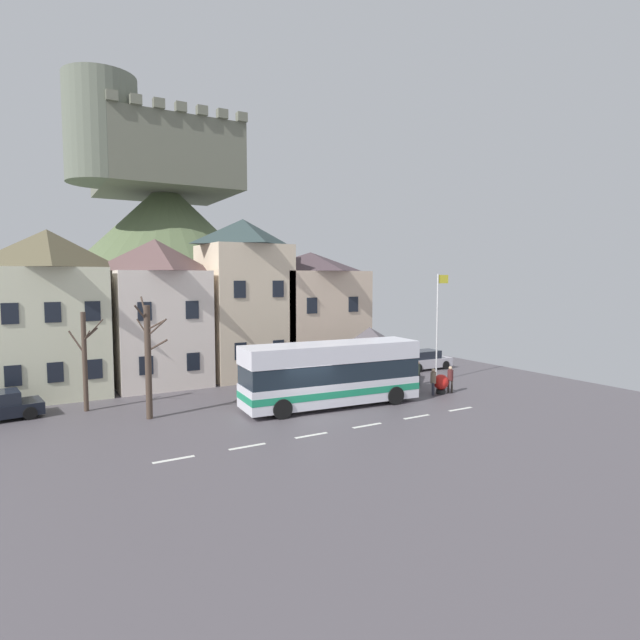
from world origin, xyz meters
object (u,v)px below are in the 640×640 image
object	(u,v)px
parked_car_01	(367,368)
harbour_buoy	(441,383)
townhouse_00	(50,312)
parked_car_02	(424,360)
bare_tree_00	(85,360)
bus_shelter	(370,338)
townhouse_01	(156,312)
townhouse_03	(311,310)
pedestrian_01	(413,374)
townhouse_02	(244,298)
hilltop_castle	(166,258)
transit_bus	(331,375)
pedestrian_02	(418,372)
bare_tree_01	(148,358)
public_bench	(372,372)
pedestrian_00	(433,380)
pedestrian_03	(450,377)
flagpole	(438,319)

from	to	relation	value
parked_car_01	harbour_buoy	bearing A→B (deg)	-77.36
townhouse_00	parked_car_02	world-z (taller)	townhouse_00
parked_car_01	bare_tree_00	world-z (taller)	bare_tree_00
bus_shelter	bare_tree_00	xyz separation A→B (m)	(-16.42, 2.16, -0.36)
townhouse_01	townhouse_03	distance (m)	11.49
townhouse_03	harbour_buoy	bearing A→B (deg)	-78.66
parked_car_02	pedestrian_01	world-z (taller)	pedestrian_01
harbour_buoy	townhouse_02	bearing A→B (deg)	125.51
parked_car_02	pedestrian_01	xyz separation A→B (m)	(-5.11, -4.74, 0.19)
hilltop_castle	bare_tree_00	xyz separation A→B (m)	(-9.83, -23.09, -6.13)
transit_bus	harbour_buoy	xyz separation A→B (m)	(7.20, -0.72, -1.07)
pedestrian_02	hilltop_castle	bearing A→B (deg)	109.28
townhouse_01	pedestrian_02	size ratio (longest dim) A/B	6.12
bare_tree_01	pedestrian_02	bearing A→B (deg)	-1.74
parked_car_02	hilltop_castle	bearing A→B (deg)	122.10
transit_bus	bare_tree_00	bearing A→B (deg)	158.64
pedestrian_02	bare_tree_01	bearing A→B (deg)	178.26
townhouse_03	pedestrian_02	bearing A→B (deg)	-72.86
townhouse_01	bare_tree_01	distance (m)	9.14
transit_bus	bus_shelter	world-z (taller)	bus_shelter
public_bench	transit_bus	bearing A→B (deg)	-141.33
bare_tree_01	townhouse_03	bearing A→B (deg)	31.91
pedestrian_01	pedestrian_02	size ratio (longest dim) A/B	1.00
parked_car_02	pedestrian_00	world-z (taller)	pedestrian_00
pedestrian_00	parked_car_01	bearing A→B (deg)	93.18
townhouse_00	parked_car_01	xyz separation A→B (m)	(19.00, -5.70, -4.18)
pedestrian_03	public_bench	world-z (taller)	pedestrian_03
public_bench	bare_tree_00	xyz separation A→B (m)	(-17.93, 0.40, 2.23)
transit_bus	parked_car_02	xyz separation A→B (m)	(11.92, 6.07, -1.03)
transit_bus	flagpole	world-z (taller)	flagpole
pedestrian_02	harbour_buoy	distance (m)	2.65
hilltop_castle	public_bench	size ratio (longest dim) A/B	21.07
townhouse_00	flagpole	size ratio (longest dim) A/B	1.36
parked_car_01	flagpole	size ratio (longest dim) A/B	0.63
bus_shelter	parked_car_02	world-z (taller)	bus_shelter
bus_shelter	harbour_buoy	xyz separation A→B (m)	(2.30, -4.09, -2.40)
bus_shelter	parked_car_01	distance (m)	3.43
townhouse_02	pedestrian_00	distance (m)	14.20
hilltop_castle	townhouse_01	bearing A→B (deg)	-105.71
hilltop_castle	transit_bus	bearing A→B (deg)	-86.62
pedestrian_01	public_bench	size ratio (longest dim) A/B	0.96
hilltop_castle	harbour_buoy	distance (m)	31.73
townhouse_03	bus_shelter	bearing A→B (deg)	-89.59
bus_shelter	pedestrian_01	bearing A→B (deg)	-47.05
townhouse_02	hilltop_castle	distance (m)	18.47
townhouse_01	hilltop_castle	xyz separation A→B (m)	(4.94, 17.57, 4.13)
bare_tree_01	townhouse_00	bearing A→B (deg)	113.36
townhouse_02	pedestrian_01	xyz separation A→B (m)	(7.60, -9.15, -4.58)
transit_bus	pedestrian_02	world-z (taller)	transit_bus
townhouse_01	parked_car_01	bearing A→B (deg)	-23.44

